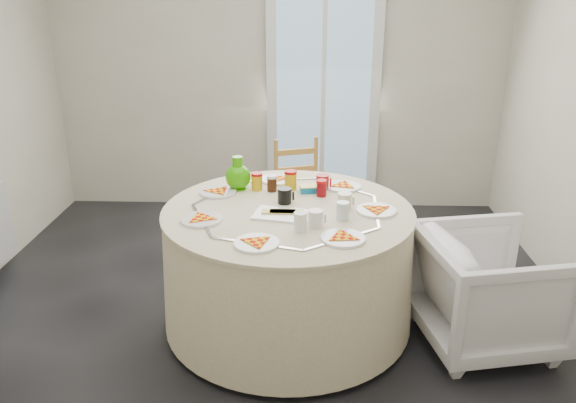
{
  "coord_description": "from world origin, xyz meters",
  "views": [
    {
      "loc": [
        0.27,
        -3.03,
        1.96
      ],
      "look_at": [
        0.16,
        -0.02,
        0.8
      ],
      "focal_mm": 35.0,
      "sensor_mm": 36.0,
      "label": 1
    }
  ],
  "objects_px": {
    "wooden_chair": "(302,190)",
    "armchair": "(490,282)",
    "table": "(288,267)",
    "green_pitcher": "(238,172)"
  },
  "relations": [
    {
      "from": "wooden_chair",
      "to": "green_pitcher",
      "type": "distance_m",
      "value": 0.96
    },
    {
      "from": "armchair",
      "to": "green_pitcher",
      "type": "xyz_separation_m",
      "value": [
        -1.48,
        0.5,
        0.48
      ]
    },
    {
      "from": "table",
      "to": "green_pitcher",
      "type": "relative_size",
      "value": 7.2
    },
    {
      "from": "wooden_chair",
      "to": "armchair",
      "type": "xyz_separation_m",
      "value": [
        1.09,
        -1.28,
        -0.08
      ]
    },
    {
      "from": "table",
      "to": "green_pitcher",
      "type": "xyz_separation_m",
      "value": [
        -0.33,
        0.33,
        0.49
      ]
    },
    {
      "from": "wooden_chair",
      "to": "armchair",
      "type": "distance_m",
      "value": 1.68
    },
    {
      "from": "green_pitcher",
      "to": "wooden_chair",
      "type": "bearing_deg",
      "value": 52.44
    },
    {
      "from": "table",
      "to": "wooden_chair",
      "type": "distance_m",
      "value": 1.12
    },
    {
      "from": "wooden_chair",
      "to": "green_pitcher",
      "type": "bearing_deg",
      "value": -134.07
    },
    {
      "from": "table",
      "to": "wooden_chair",
      "type": "bearing_deg",
      "value": 86.6
    }
  ]
}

